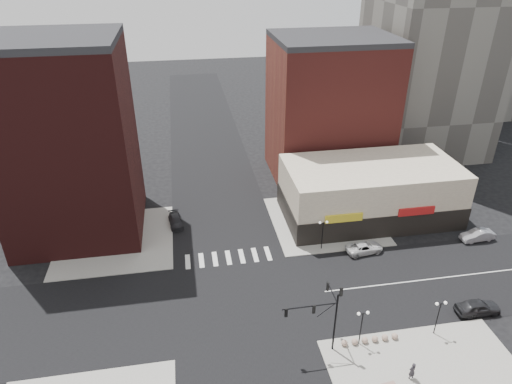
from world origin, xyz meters
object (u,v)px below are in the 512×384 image
object	(u,v)px
dark_sedan_north	(176,221)
pedestrian	(412,371)
traffic_signal	(325,310)
white_suv	(364,248)
street_lamp_se_b	(440,310)
silver_sedan	(477,235)
dark_sedan_east	(478,307)
street_lamp_ne	(323,228)
street_lamp_se_a	(362,320)

from	to	relation	value
dark_sedan_north	pedestrian	world-z (taller)	pedestrian
traffic_signal	white_suv	bearing A→B (deg)	55.12
street_lamp_se_b	pedestrian	size ratio (longest dim) A/B	2.21
street_lamp_se_b	pedestrian	distance (m)	7.09
white_suv	dark_sedan_north	size ratio (longest dim) A/B	1.11
white_suv	silver_sedan	world-z (taller)	silver_sedan
dark_sedan_east	dark_sedan_north	distance (m)	39.10
street_lamp_ne	white_suv	xyz separation A→B (m)	(5.23, -1.50, -2.62)
street_lamp_se_a	dark_sedan_east	bearing A→B (deg)	8.11
street_lamp_se_a	white_suv	xyz separation A→B (m)	(6.23, 14.50, -2.62)
silver_sedan	pedestrian	bearing A→B (deg)	-48.24
dark_sedan_east	pedestrian	xyz separation A→B (m)	(-10.87, -6.69, 0.25)
street_lamp_se_a	street_lamp_se_b	size ratio (longest dim) A/B	1.00
dark_sedan_east	pedestrian	world-z (taller)	pedestrian
street_lamp_se_b	dark_sedan_east	size ratio (longest dim) A/B	0.87
street_lamp_ne	white_suv	bearing A→B (deg)	-16.02
dark_sedan_east	street_lamp_ne	bearing A→B (deg)	44.34
street_lamp_se_a	pedestrian	size ratio (longest dim) A/B	2.21
street_lamp_se_a	street_lamp_ne	size ratio (longest dim) A/B	1.00
street_lamp_se_a	silver_sedan	bearing A→B (deg)	33.32
white_suv	dark_sedan_north	world-z (taller)	white_suv
street_lamp_ne	silver_sedan	world-z (taller)	street_lamp_ne
white_suv	street_lamp_se_b	bearing A→B (deg)	-179.81
street_lamp_se_a	white_suv	bearing A→B (deg)	66.76
dark_sedan_north	street_lamp_se_b	bearing A→B (deg)	-51.29
street_lamp_ne	dark_sedan_north	distance (m)	20.79
silver_sedan	dark_sedan_north	size ratio (longest dim) A/B	1.05
white_suv	dark_sedan_north	xyz separation A→B (m)	(-23.73, 10.60, -0.04)
street_lamp_se_b	dark_sedan_north	bearing A→B (deg)	135.45
street_lamp_ne	dark_sedan_north	xyz separation A→B (m)	(-18.50, 9.10, -2.66)
white_suv	pedestrian	xyz separation A→B (m)	(-3.05, -19.19, 0.39)
traffic_signal	street_lamp_se_b	size ratio (longest dim) A/B	1.87
traffic_signal	silver_sedan	size ratio (longest dim) A/B	1.71
street_lamp_se_a	street_lamp_se_b	world-z (taller)	same
silver_sedan	dark_sedan_north	distance (m)	40.95
street_lamp_ne	dark_sedan_east	distance (m)	19.29
street_lamp_se_b	white_suv	xyz separation A→B (m)	(-1.77, 14.50, -2.62)
dark_sedan_north	pedestrian	size ratio (longest dim) A/B	2.30
dark_sedan_east	silver_sedan	world-z (taller)	dark_sedan_east
traffic_signal	street_lamp_ne	xyz separation A→B (m)	(4.76, 15.83, -1.67)
dark_sedan_north	pedestrian	bearing A→B (deg)	-61.98
street_lamp_se_b	white_suv	distance (m)	14.84
street_lamp_se_b	dark_sedan_north	size ratio (longest dim) A/B	0.96
street_lamp_se_b	street_lamp_ne	bearing A→B (deg)	113.63
white_suv	dark_sedan_east	xyz separation A→B (m)	(7.82, -12.50, 0.14)
street_lamp_se_a	pedestrian	bearing A→B (deg)	-55.91
dark_sedan_east	dark_sedan_north	xyz separation A→B (m)	(-31.54, 23.10, -0.19)
traffic_signal	street_lamp_ne	bearing A→B (deg)	73.25
traffic_signal	dark_sedan_east	distance (m)	18.37
dark_sedan_north	traffic_signal	bearing A→B (deg)	-67.89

